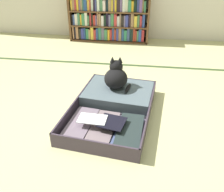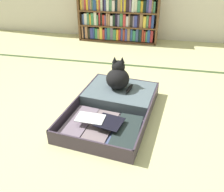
% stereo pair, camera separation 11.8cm
% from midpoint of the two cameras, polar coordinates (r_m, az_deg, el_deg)
% --- Properties ---
extents(ground_plane, '(10.00, 10.00, 0.00)m').
position_cam_midpoint_polar(ground_plane, '(1.86, -5.61, -8.43)').
color(ground_plane, '#C0BC83').
extents(tatami_border, '(4.80, 0.05, 0.00)m').
position_cam_midpoint_polar(tatami_border, '(2.96, -0.10, 7.49)').
color(tatami_border, '#374B28').
rests_on(tatami_border, ground_plane).
extents(bookshelf, '(1.19, 0.29, 0.68)m').
position_cam_midpoint_polar(bookshelf, '(3.78, -1.69, 17.88)').
color(bookshelf, brown).
rests_on(bookshelf, ground_plane).
extents(open_suitcase, '(0.74, 1.04, 0.12)m').
position_cam_midpoint_polar(open_suitcase, '(2.07, -1.00, -2.06)').
color(open_suitcase, '#3C303F').
rests_on(open_suitcase, ground_plane).
extents(black_cat, '(0.26, 0.25, 0.28)m').
position_cam_midpoint_polar(black_cat, '(2.16, -0.59, 4.57)').
color(black_cat, black).
rests_on(black_cat, open_suitcase).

